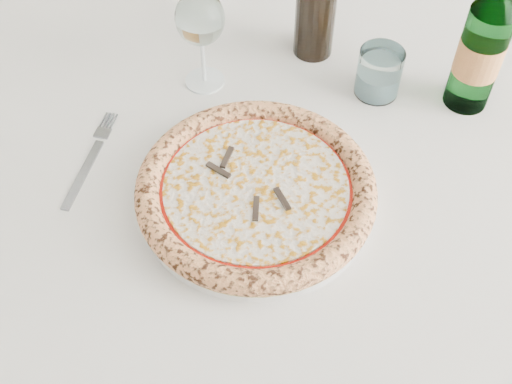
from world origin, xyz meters
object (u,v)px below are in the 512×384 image
at_px(dining_table, 268,183).
at_px(beer_bottle, 482,48).
at_px(plate, 256,197).
at_px(tumbler, 379,75).
at_px(wine_glass, 200,21).
at_px(pizza, 256,189).

distance_m(dining_table, beer_bottle, 0.38).
distance_m(plate, tumbler, 0.30).
bearing_deg(tumbler, wine_glass, -173.92).
bearing_deg(plate, pizza, 160.64).
bearing_deg(dining_table, tumbler, 46.99).
bearing_deg(pizza, plate, -19.36).
relative_size(pizza, beer_bottle, 1.25).
distance_m(dining_table, plate, 0.13).
height_order(tumbler, beer_bottle, beer_bottle).
xyz_separation_m(dining_table, wine_glass, (-0.13, 0.13, 0.20)).
relative_size(dining_table, tumbler, 20.74).
distance_m(pizza, tumbler, 0.30).
xyz_separation_m(plate, tumbler, (0.15, 0.26, 0.03)).
distance_m(pizza, beer_bottle, 0.40).
xyz_separation_m(wine_glass, tumbler, (0.28, 0.03, -0.09)).
bearing_deg(beer_bottle, wine_glass, -175.29).
height_order(plate, pizza, pizza).
height_order(pizza, tumbler, tumbler).
height_order(wine_glass, beer_bottle, beer_bottle).
xyz_separation_m(tumbler, beer_bottle, (0.14, 0.00, 0.07)).
relative_size(dining_table, wine_glass, 9.75).
bearing_deg(dining_table, wine_glass, 135.11).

